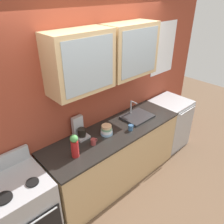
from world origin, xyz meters
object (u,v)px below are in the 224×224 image
object	(u,v)px
sink_faucet	(137,116)
bowl_stack	(107,130)
vase	(75,146)
coffee_maker	(79,129)
cup_near_sink	(131,128)
stove_range	(23,213)
cup_near_bowls	(93,142)
dishwasher	(169,123)

from	to	relation	value
sink_faucet	bowl_stack	distance (m)	0.65
vase	coffee_maker	world-z (taller)	vase
cup_near_sink	stove_range	bearing A→B (deg)	175.16
vase	cup_near_bowls	world-z (taller)	vase
dishwasher	vase	bearing A→B (deg)	-178.20
coffee_maker	cup_near_bowls	bearing A→B (deg)	-85.48
bowl_stack	vase	bearing A→B (deg)	-171.11
coffee_maker	bowl_stack	bearing A→B (deg)	-35.07
bowl_stack	coffee_maker	distance (m)	0.37
sink_faucet	cup_near_bowls	world-z (taller)	sink_faucet
bowl_stack	cup_near_sink	size ratio (longest dim) A/B	1.66
bowl_stack	vase	xyz separation A→B (m)	(-0.58, -0.09, 0.09)
vase	dishwasher	xyz separation A→B (m)	(2.10, 0.07, -0.61)
sink_faucet	vase	distance (m)	1.23
dishwasher	stove_range	bearing A→B (deg)	179.92
cup_near_bowls	dishwasher	distance (m)	1.87
sink_faucet	bowl_stack	size ratio (longest dim) A/B	2.67
coffee_maker	cup_near_sink	bearing A→B (deg)	-30.80
stove_range	vase	size ratio (longest dim) A/B	3.64
sink_faucet	dishwasher	xyz separation A→B (m)	(0.88, -0.04, -0.48)
cup_near_sink	cup_near_bowls	distance (m)	0.60
stove_range	bowl_stack	distance (m)	1.39
bowl_stack	vase	size ratio (longest dim) A/B	0.56
vase	coffee_maker	distance (m)	0.41
coffee_maker	stove_range	bearing A→B (deg)	-167.06
sink_faucet	vase	world-z (taller)	vase
stove_range	cup_near_bowls	xyz separation A→B (m)	(1.02, -0.04, 0.49)
coffee_maker	sink_faucet	bearing A→B (deg)	-11.83
bowl_stack	cup_near_bowls	size ratio (longest dim) A/B	1.69
cup_near_sink	cup_near_bowls	size ratio (longest dim) A/B	1.02
sink_faucet	dishwasher	distance (m)	1.00
sink_faucet	cup_near_bowls	xyz separation A→B (m)	(-0.92, -0.07, 0.02)
bowl_stack	cup_near_bowls	distance (m)	0.28
dishwasher	bowl_stack	bearing A→B (deg)	179.10
cup_near_bowls	vase	bearing A→B (deg)	-173.93
dishwasher	coffee_maker	world-z (taller)	coffee_maker
bowl_stack	cup_near_sink	world-z (taller)	bowl_stack
bowl_stack	dishwasher	bearing A→B (deg)	-0.90
stove_range	vase	bearing A→B (deg)	-5.58
stove_range	dishwasher	distance (m)	2.82
cup_near_sink	dishwasher	bearing A→B (deg)	6.23
bowl_stack	sink_faucet	bearing A→B (deg)	1.02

